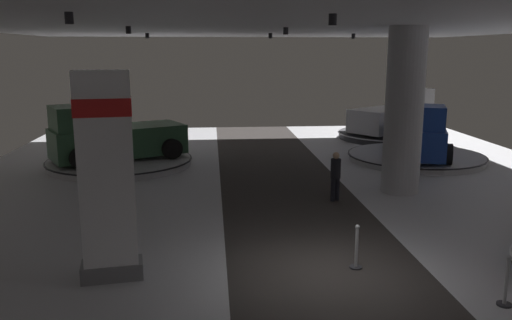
{
  "coord_description": "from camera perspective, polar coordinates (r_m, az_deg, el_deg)",
  "views": [
    {
      "loc": [
        -2.47,
        -10.41,
        4.74
      ],
      "look_at": [
        -1.13,
        5.38,
        1.4
      ],
      "focal_mm": 36.73,
      "sensor_mm": 36.0,
      "label": 1
    }
  ],
  "objects": [
    {
      "name": "ground",
      "position": [
        11.71,
        7.93,
        -12.23
      ],
      "size": [
        24.0,
        44.0,
        0.06
      ],
      "color": "silver"
    },
    {
      "name": "brand_sign_pylon",
      "position": [
        11.09,
        -15.95,
        -1.54
      ],
      "size": [
        1.35,
        0.83,
        4.36
      ],
      "color": "slate",
      "rests_on": "ground"
    },
    {
      "name": "visitor_walking_near",
      "position": [
        16.79,
        8.66,
        -1.43
      ],
      "size": [
        0.32,
        0.32,
        1.59
      ],
      "color": "black",
      "rests_on": "ground"
    },
    {
      "name": "pickup_truck_far_left",
      "position": [
        22.26,
        -15.51,
        2.4
      ],
      "size": [
        5.68,
        4.41,
        2.3
      ],
      "color": "#2D5638",
      "rests_on": "display_platform_far_left"
    },
    {
      "name": "pickup_truck_deep_right",
      "position": [
        29.61,
        15.01,
        4.79
      ],
      "size": [
        5.51,
        4.84,
        2.3
      ],
      "color": "silver",
      "rests_on": "display_platform_deep_right"
    },
    {
      "name": "ceiling_with_spotlights",
      "position": [
        10.73,
        8.81,
        16.1
      ],
      "size": [
        24.0,
        44.0,
        0.39
      ],
      "color": "silver"
    },
    {
      "name": "display_platform_far_right",
      "position": [
        23.9,
        17.0,
        0.33
      ],
      "size": [
        5.87,
        5.87,
        0.28
      ],
      "color": "#B7B7BC",
      "rests_on": "ground"
    },
    {
      "name": "display_platform_far_left",
      "position": [
        22.54,
        -14.58,
        -0.19
      ],
      "size": [
        5.96,
        5.96,
        0.29
      ],
      "color": "#B7B7BC",
      "rests_on": "ground"
    },
    {
      "name": "stanchion_b",
      "position": [
        11.91,
        10.87,
        -9.84
      ],
      "size": [
        0.28,
        0.28,
        1.01
      ],
      "color": "#333338",
      "rests_on": "ground"
    },
    {
      "name": "display_platform_deep_right",
      "position": [
        29.49,
        14.54,
        2.65
      ],
      "size": [
        5.81,
        5.81,
        0.34
      ],
      "color": "#333338",
      "rests_on": "ground"
    },
    {
      "name": "pickup_truck_far_right",
      "position": [
        23.4,
        17.17,
        2.71
      ],
      "size": [
        4.06,
        5.7,
        2.3
      ],
      "color": "navy",
      "rests_on": "display_platform_far_right"
    },
    {
      "name": "stanchion_a",
      "position": [
        11.16,
        25.56,
        -12.38
      ],
      "size": [
        0.28,
        0.28,
        1.01
      ],
      "color": "#333338",
      "rests_on": "ground"
    },
    {
      "name": "column_right",
      "position": [
        18.06,
        15.81,
        5.13
      ],
      "size": [
        1.26,
        1.26,
        5.5
      ],
      "color": "#ADADB2",
      "rests_on": "ground"
    }
  ]
}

